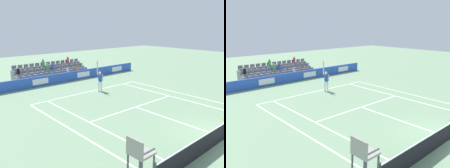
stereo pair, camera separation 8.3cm
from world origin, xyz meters
TOP-DOWN VIEW (x-y plane):
  - line_baseline at (0.00, -11.89)m, footprint 10.97×0.10m
  - line_service at (0.00, -6.40)m, footprint 8.23×0.10m
  - line_centre_service at (0.00, -3.20)m, footprint 0.10×6.40m
  - line_singles_sideline_left at (4.12, -5.95)m, footprint 0.10×11.89m
  - line_singles_sideline_right at (-4.12, -5.95)m, footprint 0.10×11.89m
  - line_doubles_sideline_left at (5.49, -5.95)m, footprint 0.10×11.89m
  - line_doubles_sideline_right at (-5.49, -5.95)m, footprint 0.10×11.89m
  - line_centre_mark at (0.00, -11.79)m, footprint 0.10×0.20m
  - sponsor_barrier at (0.00, -16.52)m, footprint 19.90×0.22m
  - tennis_player at (-0.71, -11.35)m, footprint 0.51×0.43m
  - umpire_chair at (6.76, -0.02)m, footprint 0.70×0.70m
  - stadium_stand at (-0.00, -18.83)m, footprint 8.06×2.85m
  - loose_tennis_ball at (-2.39, -1.20)m, footprint 0.07×0.07m

SIDE VIEW (x-z plane):
  - line_baseline at x=0.00m, z-range 0.00..0.01m
  - line_service at x=0.00m, z-range 0.00..0.01m
  - line_centre_service at x=0.00m, z-range 0.00..0.01m
  - line_singles_sideline_left at x=4.12m, z-range 0.00..0.01m
  - line_singles_sideline_right at x=-4.12m, z-range 0.00..0.01m
  - line_doubles_sideline_left at x=5.49m, z-range 0.00..0.01m
  - line_doubles_sideline_right at x=-5.49m, z-range 0.00..0.01m
  - line_centre_mark at x=0.00m, z-range 0.00..0.01m
  - loose_tennis_ball at x=-2.39m, z-range 0.00..0.07m
  - sponsor_barrier at x=0.00m, z-range 0.00..0.98m
  - stadium_stand at x=0.00m, z-range -0.55..1.64m
  - tennis_player at x=-0.71m, z-range -0.43..2.42m
  - umpire_chair at x=6.76m, z-range 0.35..2.69m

